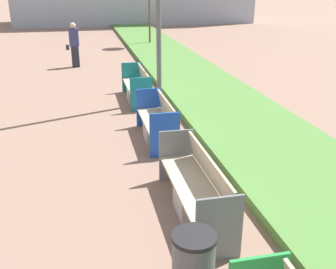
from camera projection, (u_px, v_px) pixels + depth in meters
planter_grass_strip at (218, 100)px, 11.54m from camera, size 2.80×120.00×0.18m
bench_grey_frame at (196, 191)px, 6.01m from camera, size 0.65×2.34×0.94m
bench_blue_frame at (158, 124)px, 8.80m from camera, size 0.65×1.93×0.94m
bench_teal_frame at (138, 88)px, 11.67m from camera, size 0.65×2.11×0.94m
litter_bin at (193, 268)px, 4.33m from camera, size 0.49×0.49×0.86m
pedestrian_walking at (74, 45)px, 15.93m from camera, size 0.53×0.24×1.78m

